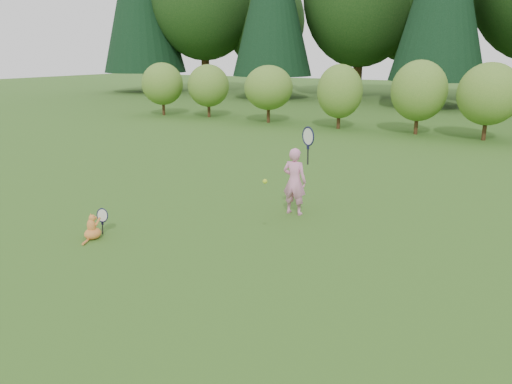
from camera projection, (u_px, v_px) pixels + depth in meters
The scene contains 5 objects.
ground at pixel (221, 244), 8.07m from camera, with size 100.00×100.00×0.00m, color #244F16.
shrub_row at pixel (409, 96), 18.65m from camera, with size 28.00×3.00×2.80m, color #497B26, non-canonical shape.
child at pixel (295, 180), 9.38m from camera, with size 0.70×0.39×1.92m.
cat at pixel (93, 226), 8.24m from camera, with size 0.28×0.55×0.59m.
tennis_ball at pixel (265, 181), 7.51m from camera, with size 0.07×0.07×0.07m.
Camera 1 is at (4.14, -6.33, 2.99)m, focal length 35.00 mm.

